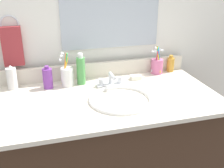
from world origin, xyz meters
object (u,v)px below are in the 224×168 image
at_px(hand_towel, 12,46).
at_px(faucet, 111,81).
at_px(cup_pink, 157,65).
at_px(bottle_lotion_white, 12,78).
at_px(soap_bar, 136,77).
at_px(bottle_cream_purple, 48,78).
at_px(cup_white_ceramic, 67,76).
at_px(bottle_oil_amber, 171,64).
at_px(bottle_toner_green, 81,70).

height_order(hand_towel, faucet, hand_towel).
xyz_separation_m(faucet, cup_pink, (0.34, 0.12, 0.02)).
relative_size(bottle_lotion_white, soap_bar, 2.16).
bearing_deg(soap_bar, faucet, -160.59).
relative_size(bottle_cream_purple, cup_white_ceramic, 0.66).
bearing_deg(hand_towel, faucet, -20.03).
xyz_separation_m(bottle_oil_amber, soap_bar, (-0.27, -0.07, -0.04)).
xyz_separation_m(bottle_oil_amber, cup_white_ceramic, (-0.67, -0.06, 0.01)).
distance_m(hand_towel, bottle_oil_amber, 0.97).
distance_m(bottle_oil_amber, cup_white_ceramic, 0.68).
bearing_deg(faucet, bottle_toner_green, 153.06).
xyz_separation_m(faucet, cup_white_ceramic, (-0.24, 0.07, 0.03)).
xyz_separation_m(bottle_cream_purple, bottle_oil_amber, (0.78, 0.07, -0.01)).
xyz_separation_m(hand_towel, bottle_oil_amber, (0.95, -0.05, -0.17)).
relative_size(faucet, bottle_oil_amber, 1.48).
bearing_deg(bottle_cream_purple, hand_towel, 144.53).
bearing_deg(bottle_toner_green, cup_pink, 5.16).
distance_m(cup_white_ceramic, soap_bar, 0.41).
distance_m(hand_towel, cup_pink, 0.87).
height_order(bottle_toner_green, bottle_oil_amber, bottle_toner_green).
relative_size(faucet, bottle_toner_green, 0.87).
height_order(hand_towel, cup_white_ceramic, hand_towel).
relative_size(hand_towel, bottle_oil_amber, 2.04).
distance_m(cup_pink, soap_bar, 0.18).
height_order(bottle_toner_green, cup_pink, bottle_toner_green).
distance_m(bottle_toner_green, bottle_lotion_white, 0.38).
distance_m(bottle_toner_green, cup_pink, 0.50).
height_order(faucet, bottle_lotion_white, bottle_lotion_white).
xyz_separation_m(cup_white_ceramic, cup_pink, (0.57, 0.05, -0.00)).
relative_size(bottle_oil_amber, cup_white_ceramic, 0.55).
distance_m(bottle_oil_amber, soap_bar, 0.28).
bearing_deg(bottle_cream_purple, bottle_lotion_white, 166.52).
xyz_separation_m(bottle_lotion_white, soap_bar, (0.71, -0.05, -0.05)).
bearing_deg(soap_bar, bottle_toner_green, 176.81).
relative_size(cup_white_ceramic, cup_pink, 1.12).
xyz_separation_m(faucet, bottle_lotion_white, (-0.53, 0.11, 0.03)).
bearing_deg(bottle_cream_purple, bottle_oil_amber, 4.98).
bearing_deg(bottle_lotion_white, cup_white_ceramic, -7.41).
bearing_deg(cup_pink, faucet, -159.95).
xyz_separation_m(bottle_cream_purple, soap_bar, (0.52, -0.01, -0.05)).
bearing_deg(cup_pink, bottle_oil_amber, 6.16).
bearing_deg(bottle_lotion_white, bottle_cream_purple, -13.48).
bearing_deg(hand_towel, cup_pink, -4.31).
relative_size(hand_towel, cup_pink, 1.25).
xyz_separation_m(hand_towel, faucet, (0.52, -0.19, -0.19)).
distance_m(faucet, cup_pink, 0.36).
bearing_deg(cup_pink, soap_bar, -159.29).
distance_m(bottle_oil_amber, cup_pink, 0.10).
relative_size(bottle_oil_amber, soap_bar, 1.69).
height_order(bottle_lotion_white, cup_white_ceramic, cup_white_ceramic).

